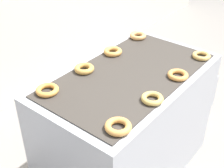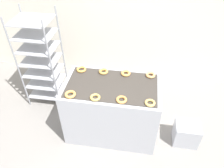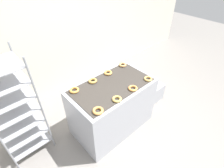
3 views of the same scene
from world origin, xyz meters
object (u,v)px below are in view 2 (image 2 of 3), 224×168
(donut_near_left, at_px, (70,94))
(donut_far_midright, at_px, (126,73))
(donut_near_midright, at_px, (122,100))
(baking_rack_cart, at_px, (41,59))
(donut_far_midleft, at_px, (103,71))
(fryer_machine, at_px, (112,109))
(glaze_bin, at_px, (186,133))
(donut_near_midleft, at_px, (95,97))
(donut_far_left, at_px, (81,69))
(donut_near_right, at_px, (150,103))
(donut_far_right, at_px, (150,75))

(donut_near_left, height_order, donut_far_midright, donut_far_midright)
(donut_near_midright, distance_m, donut_far_midright, 0.54)
(baking_rack_cart, height_order, donut_far_midleft, baking_rack_cart)
(donut_far_midright, bearing_deg, donut_far_midleft, -178.72)
(fryer_machine, height_order, glaze_bin, fryer_machine)
(fryer_machine, bearing_deg, donut_far_midleft, 122.33)
(donut_near_midleft, height_order, donut_far_left, same)
(donut_near_right, relative_size, donut_far_left, 0.93)
(glaze_bin, height_order, donut_far_midright, donut_far_midright)
(baking_rack_cart, height_order, glaze_bin, baking_rack_cart)
(donut_far_left, relative_size, donut_far_midleft, 1.05)
(fryer_machine, height_order, donut_near_left, donut_near_left)
(donut_far_left, bearing_deg, donut_near_midleft, -59.34)
(fryer_machine, xyz_separation_m, donut_far_midleft, (-0.16, 0.26, 0.48))
(donut_near_left, bearing_deg, baking_rack_cart, 132.14)
(baking_rack_cart, height_order, donut_far_right, baking_rack_cart)
(donut_near_right, relative_size, donut_far_right, 0.97)
(baking_rack_cart, bearing_deg, donut_far_left, -21.76)
(donut_near_midright, xyz_separation_m, donut_far_midright, (-0.01, 0.54, 0.00))
(fryer_machine, xyz_separation_m, baking_rack_cart, (-1.25, 0.56, 0.37))
(fryer_machine, xyz_separation_m, donut_far_left, (-0.49, 0.26, 0.47))
(donut_near_left, bearing_deg, glaze_bin, 8.00)
(donut_near_midleft, bearing_deg, donut_near_midright, 1.88)
(fryer_machine, distance_m, donut_near_midright, 0.57)
(baking_rack_cart, xyz_separation_m, glaze_bin, (2.36, -0.62, -0.65))
(baking_rack_cart, height_order, donut_near_midright, baking_rack_cart)
(fryer_machine, height_order, donut_far_midright, donut_far_midright)
(baking_rack_cart, relative_size, donut_far_right, 12.16)
(donut_far_right, bearing_deg, donut_near_right, -89.36)
(donut_far_midleft, bearing_deg, glaze_bin, -13.79)
(fryer_machine, xyz_separation_m, donut_near_left, (-0.49, -0.28, 0.48))
(donut_near_right, bearing_deg, baking_rack_cart, 154.48)
(donut_far_left, height_order, donut_far_midright, donut_far_midright)
(donut_near_midright, height_order, donut_far_right, donut_far_right)
(donut_near_left, height_order, donut_near_midleft, donut_near_left)
(donut_near_midright, height_order, donut_near_right, same)
(donut_far_left, height_order, donut_far_midleft, donut_far_midleft)
(donut_far_midright, distance_m, donut_far_right, 0.35)
(donut_near_right, xyz_separation_m, donut_far_right, (-0.01, 0.55, 0.00))
(donut_near_midleft, xyz_separation_m, donut_far_left, (-0.32, 0.54, 0.00))
(donut_near_right, distance_m, donut_far_midleft, 0.85)
(baking_rack_cart, distance_m, donut_near_midleft, 1.38)
(donut_near_right, bearing_deg, donut_far_right, 90.64)
(donut_near_midleft, xyz_separation_m, donut_far_midright, (0.32, 0.55, 0.00))
(donut_far_midleft, bearing_deg, donut_near_midleft, -90.33)
(baking_rack_cart, relative_size, glaze_bin, 4.53)
(baking_rack_cart, xyz_separation_m, donut_far_left, (0.76, -0.30, 0.11))
(fryer_machine, bearing_deg, donut_near_midleft, -120.64)
(fryer_machine, distance_m, baking_rack_cart, 1.42)
(donut_near_midleft, distance_m, donut_far_midleft, 0.54)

